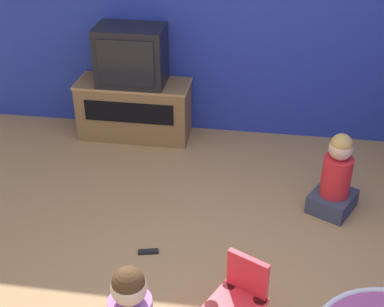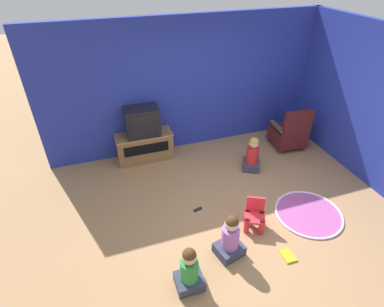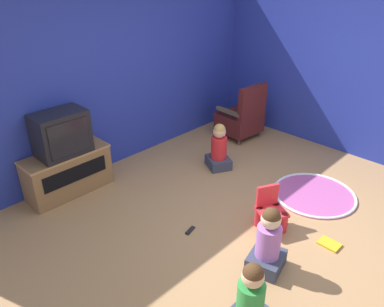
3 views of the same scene
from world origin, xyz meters
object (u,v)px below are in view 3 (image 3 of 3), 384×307
object	(u,v)px
child_watching_center	(268,243)
book	(329,244)
child_watching_right	(219,149)
tv_cabinet	(68,172)
television	(61,133)
yellow_kid_chair	(270,213)
remote_control	(190,230)
black_armchair	(242,118)
child_watching_left	(250,301)

from	to	relation	value
child_watching_center	book	distance (m)	0.87
child_watching_right	book	world-z (taller)	child_watching_right
tv_cabinet	television	size ratio (longest dim) A/B	1.73
yellow_kid_chair	tv_cabinet	bearing A→B (deg)	143.70
television	remote_control	world-z (taller)	television
child_watching_right	black_armchair	bearing A→B (deg)	-41.20
tv_cabinet	remote_control	bearing A→B (deg)	-73.35
yellow_kid_chair	remote_control	distance (m)	0.93
book	remote_control	xyz separation A→B (m)	(-0.89, 1.24, -0.00)
book	remote_control	distance (m)	1.53
remote_control	book	bearing A→B (deg)	-68.17
yellow_kid_chair	television	bearing A→B (deg)	143.79
yellow_kid_chair	child_watching_center	world-z (taller)	child_watching_center
black_armchair	child_watching_center	bearing A→B (deg)	46.73
tv_cabinet	child_watching_right	xyz separation A→B (m)	(1.87, -0.98, 0.00)
child_watching_left	television	bearing A→B (deg)	90.00
television	remote_control	xyz separation A→B (m)	(0.51, -1.71, -0.83)
black_armchair	child_watching_center	xyz separation A→B (m)	(-2.30, -2.09, -0.04)
yellow_kid_chair	child_watching_left	size ratio (longest dim) A/B	0.74
tv_cabinet	yellow_kid_chair	xyz separation A→B (m)	(1.20, -2.32, -0.10)
black_armchair	yellow_kid_chair	bearing A→B (deg)	49.71
tv_cabinet	black_armchair	world-z (taller)	black_armchair
yellow_kid_chair	child_watching_center	xyz separation A→B (m)	(-0.56, -0.33, 0.11)
child_watching_center	book	xyz separation A→B (m)	(0.76, -0.31, -0.30)
remote_control	yellow_kid_chair	bearing A→B (deg)	-54.69
tv_cabinet	child_watching_left	distance (m)	2.94
tv_cabinet	yellow_kid_chair	bearing A→B (deg)	-62.57
child_watching_right	book	xyz separation A→B (m)	(-0.46, -1.98, -0.29)
yellow_kid_chair	child_watching_right	world-z (taller)	child_watching_right
child_watching_left	remote_control	world-z (taller)	child_watching_left
book	television	bearing A→B (deg)	25.99
tv_cabinet	television	world-z (taller)	television
child_watching_right	yellow_kid_chair	bearing A→B (deg)	-178.72
child_watching_right	tv_cabinet	bearing A→B (deg)	89.91
yellow_kid_chair	book	distance (m)	0.70
child_watching_right	remote_control	bearing A→B (deg)	146.38
remote_control	child_watching_center	bearing A→B (deg)	-95.76
book	remote_control	world-z (taller)	book
tv_cabinet	yellow_kid_chair	distance (m)	2.61
tv_cabinet	child_watching_center	world-z (taller)	child_watching_center
black_armchair	child_watching_right	distance (m)	1.16
remote_control	child_watching_left	bearing A→B (deg)	-127.74
remote_control	television	bearing A→B (deg)	92.98
remote_control	tv_cabinet	bearing A→B (deg)	92.90
child_watching_center	remote_control	bearing A→B (deg)	84.29
television	remote_control	distance (m)	1.97
remote_control	black_armchair	bearing A→B (deg)	11.77
television	yellow_kid_chair	xyz separation A→B (m)	(1.20, -2.31, -0.64)
black_armchair	yellow_kid_chair	xyz separation A→B (m)	(-1.74, -1.76, -0.15)
child_watching_left	child_watching_center	xyz separation A→B (m)	(0.67, 0.28, 0.01)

